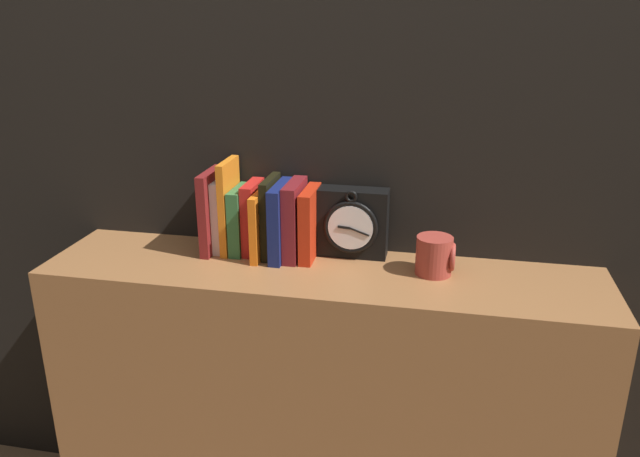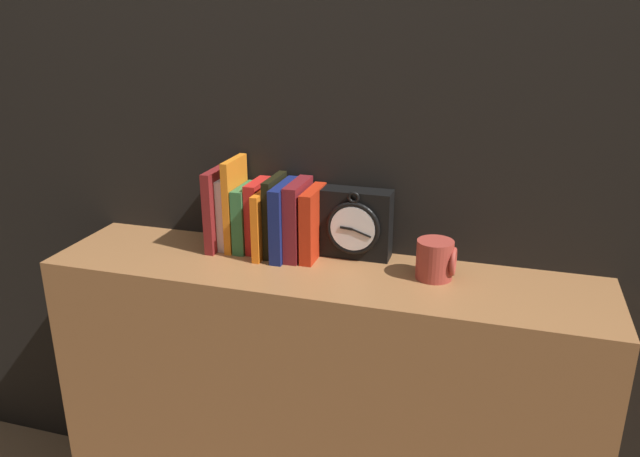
{
  "view_description": "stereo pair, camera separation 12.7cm",
  "coord_description": "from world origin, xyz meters",
  "px_view_note": "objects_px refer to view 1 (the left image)",
  "views": [
    {
      "loc": [
        0.28,
        -1.38,
        1.46
      ],
      "look_at": [
        0.0,
        0.0,
        0.95
      ],
      "focal_mm": 35.0,
      "sensor_mm": 36.0,
      "label": 1
    },
    {
      "loc": [
        0.41,
        -1.35,
        1.46
      ],
      "look_at": [
        0.0,
        0.0,
        0.95
      ],
      "focal_mm": 35.0,
      "sensor_mm": 36.0,
      "label": 2
    }
  ],
  "objects_px": {
    "book_slot0_maroon": "(212,211)",
    "book_slot4_red": "(253,218)",
    "book_slot6_black": "(271,217)",
    "clock": "(353,223)",
    "mug": "(435,256)",
    "book_slot7_navy": "(281,221)",
    "book_slot1_white": "(222,215)",
    "book_slot2_orange": "(229,206)",
    "book_slot5_orange": "(261,223)",
    "book_slot3_green": "(241,220)",
    "book_slot9_red": "(310,224)",
    "book_slot8_maroon": "(295,220)"
  },
  "relations": [
    {
      "from": "book_slot9_red",
      "to": "mug",
      "type": "distance_m",
      "value": 0.32
    },
    {
      "from": "book_slot8_maroon",
      "to": "book_slot1_white",
      "type": "bearing_deg",
      "value": 175.81
    },
    {
      "from": "book_slot9_red",
      "to": "book_slot6_black",
      "type": "bearing_deg",
      "value": 178.15
    },
    {
      "from": "book_slot1_white",
      "to": "book_slot3_green",
      "type": "height_order",
      "value": "book_slot1_white"
    },
    {
      "from": "book_slot5_orange",
      "to": "book_slot7_navy",
      "type": "xyz_separation_m",
      "value": [
        0.05,
        -0.0,
        0.01
      ]
    },
    {
      "from": "book_slot7_navy",
      "to": "book_slot1_white",
      "type": "bearing_deg",
      "value": 172.46
    },
    {
      "from": "book_slot2_orange",
      "to": "book_slot8_maroon",
      "type": "bearing_deg",
      "value": -2.71
    },
    {
      "from": "book_slot3_green",
      "to": "clock",
      "type": "bearing_deg",
      "value": 4.97
    },
    {
      "from": "book_slot7_navy",
      "to": "book_slot3_green",
      "type": "bearing_deg",
      "value": 171.83
    },
    {
      "from": "clock",
      "to": "book_slot7_navy",
      "type": "height_order",
      "value": "book_slot7_navy"
    },
    {
      "from": "book_slot8_maroon",
      "to": "book_slot9_red",
      "type": "height_order",
      "value": "book_slot8_maroon"
    },
    {
      "from": "book_slot6_black",
      "to": "mug",
      "type": "distance_m",
      "value": 0.43
    },
    {
      "from": "book_slot4_red",
      "to": "book_slot5_orange",
      "type": "height_order",
      "value": "book_slot4_red"
    },
    {
      "from": "book_slot0_maroon",
      "to": "book_slot6_black",
      "type": "relative_size",
      "value": 1.06
    },
    {
      "from": "book_slot4_red",
      "to": "book_slot8_maroon",
      "type": "relative_size",
      "value": 0.95
    },
    {
      "from": "book_slot0_maroon",
      "to": "book_slot4_red",
      "type": "height_order",
      "value": "book_slot0_maroon"
    },
    {
      "from": "book_slot9_red",
      "to": "book_slot8_maroon",
      "type": "bearing_deg",
      "value": -177.09
    },
    {
      "from": "book_slot5_orange",
      "to": "book_slot9_red",
      "type": "height_order",
      "value": "book_slot9_red"
    },
    {
      "from": "book_slot5_orange",
      "to": "mug",
      "type": "relative_size",
      "value": 1.83
    },
    {
      "from": "book_slot5_orange",
      "to": "mug",
      "type": "distance_m",
      "value": 0.45
    },
    {
      "from": "book_slot3_green",
      "to": "book_slot5_orange",
      "type": "xyz_separation_m",
      "value": [
        0.06,
        -0.02,
        0.0
      ]
    },
    {
      "from": "book_slot5_orange",
      "to": "book_slot6_black",
      "type": "height_order",
      "value": "book_slot6_black"
    },
    {
      "from": "book_slot2_orange",
      "to": "book_slot0_maroon",
      "type": "bearing_deg",
      "value": -170.35
    },
    {
      "from": "clock",
      "to": "book_slot2_orange",
      "type": "xyz_separation_m",
      "value": [
        -0.32,
        -0.03,
        0.03
      ]
    },
    {
      "from": "book_slot5_orange",
      "to": "mug",
      "type": "height_order",
      "value": "book_slot5_orange"
    },
    {
      "from": "book_slot0_maroon",
      "to": "mug",
      "type": "xyz_separation_m",
      "value": [
        0.58,
        -0.04,
        -0.06
      ]
    },
    {
      "from": "book_slot6_black",
      "to": "clock",
      "type": "bearing_deg",
      "value": 7.95
    },
    {
      "from": "book_slot0_maroon",
      "to": "book_slot4_red",
      "type": "distance_m",
      "value": 0.11
    },
    {
      "from": "book_slot5_orange",
      "to": "book_slot6_black",
      "type": "distance_m",
      "value": 0.03
    },
    {
      "from": "book_slot6_black",
      "to": "book_slot7_navy",
      "type": "xyz_separation_m",
      "value": [
        0.03,
        -0.01,
        -0.01
      ]
    },
    {
      "from": "book_slot2_orange",
      "to": "book_slot8_maroon",
      "type": "xyz_separation_m",
      "value": [
        0.18,
        -0.01,
        -0.02
      ]
    },
    {
      "from": "clock",
      "to": "book_slot9_red",
      "type": "xyz_separation_m",
      "value": [
        -0.1,
        -0.03,
        0.0
      ]
    },
    {
      "from": "book_slot6_black",
      "to": "book_slot8_maroon",
      "type": "distance_m",
      "value": 0.07
    },
    {
      "from": "book_slot3_green",
      "to": "mug",
      "type": "bearing_deg",
      "value": -5.7
    },
    {
      "from": "clock",
      "to": "book_slot9_red",
      "type": "height_order",
      "value": "clock"
    },
    {
      "from": "book_slot3_green",
      "to": "book_slot5_orange",
      "type": "relative_size",
      "value": 0.99
    },
    {
      "from": "book_slot9_red",
      "to": "book_slot5_orange",
      "type": "bearing_deg",
      "value": -175.83
    },
    {
      "from": "book_slot7_navy",
      "to": "book_slot9_red",
      "type": "distance_m",
      "value": 0.07
    },
    {
      "from": "book_slot0_maroon",
      "to": "book_slot5_orange",
      "type": "distance_m",
      "value": 0.14
    },
    {
      "from": "clock",
      "to": "book_slot0_maroon",
      "type": "relative_size",
      "value": 0.86
    },
    {
      "from": "book_slot1_white",
      "to": "book_slot7_navy",
      "type": "distance_m",
      "value": 0.17
    },
    {
      "from": "book_slot9_red",
      "to": "clock",
      "type": "bearing_deg",
      "value": 17.24
    },
    {
      "from": "mug",
      "to": "book_slot6_black",
      "type": "bearing_deg",
      "value": 173.69
    },
    {
      "from": "book_slot3_green",
      "to": "book_slot7_navy",
      "type": "height_order",
      "value": "book_slot7_navy"
    },
    {
      "from": "book_slot0_maroon",
      "to": "book_slot9_red",
      "type": "distance_m",
      "value": 0.26
    },
    {
      "from": "book_slot6_black",
      "to": "book_slot9_red",
      "type": "bearing_deg",
      "value": -1.85
    },
    {
      "from": "clock",
      "to": "mug",
      "type": "xyz_separation_m",
      "value": [
        0.21,
        -0.08,
        -0.04
      ]
    },
    {
      "from": "book_slot3_green",
      "to": "book_slot9_red",
      "type": "height_order",
      "value": "book_slot9_red"
    },
    {
      "from": "book_slot4_red",
      "to": "book_slot2_orange",
      "type": "bearing_deg",
      "value": -175.96
    },
    {
      "from": "book_slot1_white",
      "to": "book_slot5_orange",
      "type": "distance_m",
      "value": 0.12
    }
  ]
}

